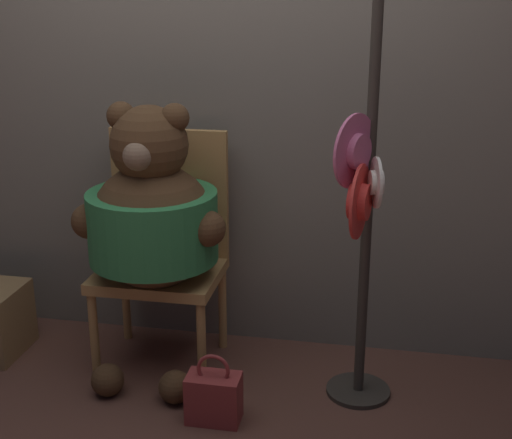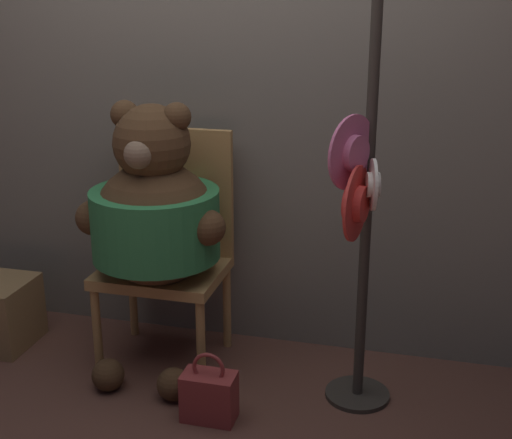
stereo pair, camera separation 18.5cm
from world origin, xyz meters
name	(u,v)px [view 1 (the left image)]	position (x,y,z in m)	size (l,w,h in m)	color
ground_plane	(184,404)	(0.00, 0.00, 0.00)	(14.00, 14.00, 0.00)	brown
wall_back	(218,63)	(0.00, 0.70, 1.37)	(8.00, 0.10, 2.73)	slate
chair	(164,243)	(-0.20, 0.42, 0.57)	(0.56, 0.46, 1.08)	#B2844C
teddy_bear	(152,218)	(-0.19, 0.25, 0.75)	(0.69, 0.61, 1.25)	#4C331E
hat_display_rack	(362,223)	(0.71, 0.16, 0.82)	(0.28, 0.44, 1.71)	#332D28
handbag_on_ground	(214,397)	(0.16, -0.09, 0.11)	(0.22, 0.13, 0.31)	maroon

